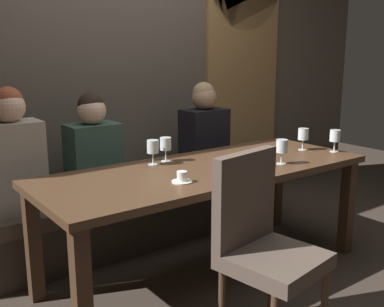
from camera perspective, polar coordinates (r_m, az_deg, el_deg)
name	(u,v)px	position (r m, az deg, el deg)	size (l,w,h in m)	color
ground	(207,273)	(3.22, 1.81, -14.50)	(9.00, 9.00, 0.00)	#382D26
back_wall_tiled	(115,46)	(3.89, -9.54, 12.94)	(6.00, 0.12, 3.00)	brown
arched_door	(243,61)	(4.62, 6.28, 11.31)	(0.90, 0.05, 2.55)	olive
dining_table	(207,180)	(2.98, 1.89, -3.29)	(2.20, 0.84, 0.74)	#412B1C
banquette_bench	(151,212)	(3.66, -5.04, -7.22)	(2.50, 0.44, 0.45)	#312A23
chair_near_side	(262,238)	(2.36, 8.59, -10.24)	(0.50, 0.50, 0.98)	#4C3321
diner_redhead	(13,154)	(3.11, -21.28, -0.08)	(0.36, 0.24, 0.81)	#9E9384
diner_bearded	(93,148)	(3.31, -12.10, 0.67)	(0.36, 0.24, 0.74)	#2D473D
diner_far_end	(204,132)	(3.78, 1.51, 2.67)	(0.36, 0.24, 0.77)	black
wine_glass_far_right	(303,135)	(3.53, 13.59, 2.22)	(0.08, 0.08, 0.16)	silver
wine_glass_center_back	(282,147)	(3.06, 11.05, 0.77)	(0.08, 0.08, 0.16)	silver
wine_glass_end_right	(335,136)	(3.52, 17.27, 2.05)	(0.08, 0.08, 0.16)	silver
wine_glass_near_left	(166,144)	(3.08, -3.28, 1.13)	(0.08, 0.08, 0.16)	silver
wine_glass_far_left	(153,147)	(3.00, -4.87, 0.77)	(0.08, 0.08, 0.16)	silver
espresso_cup	(182,178)	(2.61, -1.24, -3.02)	(0.12, 0.12, 0.06)	white
fork_on_table	(262,153)	(3.36, 8.66, 0.00)	(0.02, 0.17, 0.01)	silver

